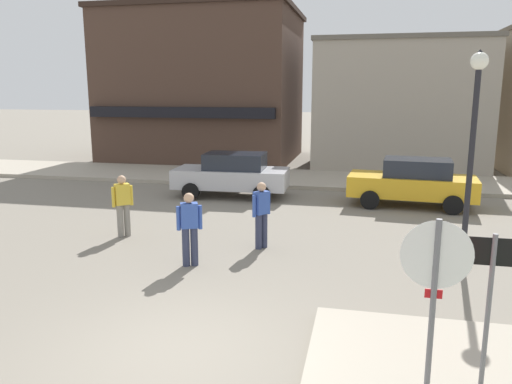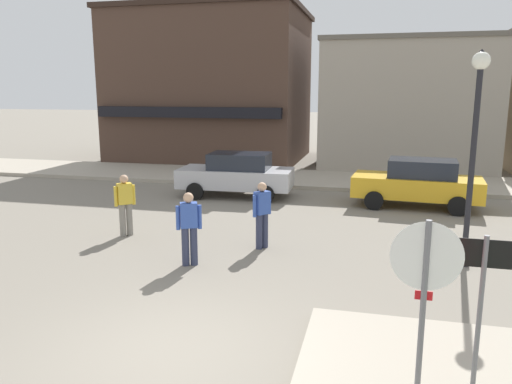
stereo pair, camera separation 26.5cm
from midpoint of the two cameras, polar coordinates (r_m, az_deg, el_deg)
The scene contains 12 objects.
ground_plane at distance 7.65m, azimuth -8.81°, elevation -17.81°, with size 160.00×160.00×0.00m, color gray.
kerb_far at distance 21.03m, azimuth 6.31°, elevation 1.49°, with size 80.00×4.00×0.15m, color #A89E8C.
stop_sign at distance 6.23m, azimuth 19.87°, elevation -10.02°, with size 0.82×0.07×2.30m.
one_way_sign at distance 6.62m, azimuth 25.39°, elevation -10.91°, with size 0.60×0.06×2.10m.
lamp_post at distance 11.31m, azimuth 24.39°, elevation 6.62°, with size 0.36×0.36×4.54m.
parked_car_nearest at distance 17.71m, azimuth -1.80°, elevation 2.07°, with size 4.06×1.99×1.56m.
parked_car_second at distance 16.95m, azimuth 18.43°, elevation 1.05°, with size 4.13×2.13×1.56m.
pedestrian_crossing_near at distance 13.28m, azimuth -14.17°, elevation -1.25°, with size 0.46×0.44×1.61m.
pedestrian_crossing_far at distance 11.86m, azimuth 1.33°, elevation -2.42°, with size 0.39×0.50×1.61m.
pedestrian_kerb_side at distance 10.78m, azimuth -6.95°, elevation -3.93°, with size 0.54×0.35×1.61m.
building_corner_shop at distance 27.73m, azimuth -4.65°, elevation 11.93°, with size 9.90×8.06×7.84m.
building_storefront_left_near at distance 26.22m, azimuth 16.94°, elevation 9.55°, with size 7.91×7.67×6.05m.
Camera 2 is at (2.78, -6.09, 3.74)m, focal length 35.00 mm.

